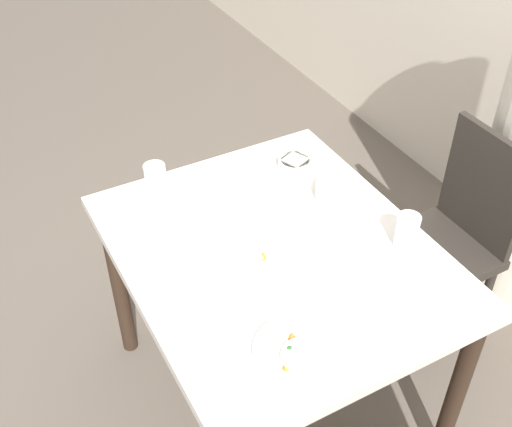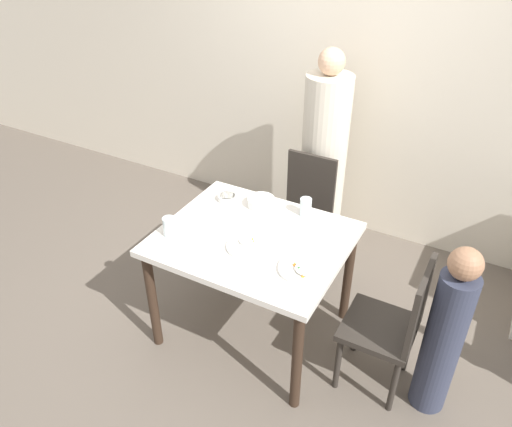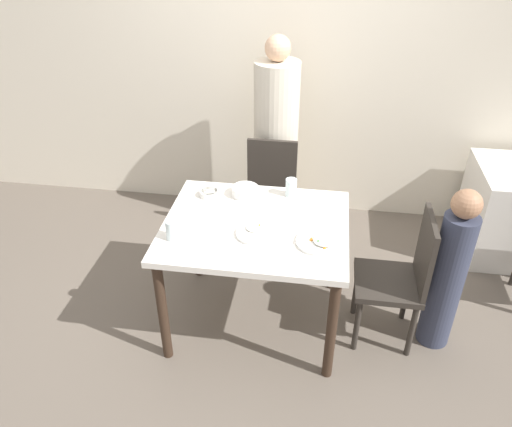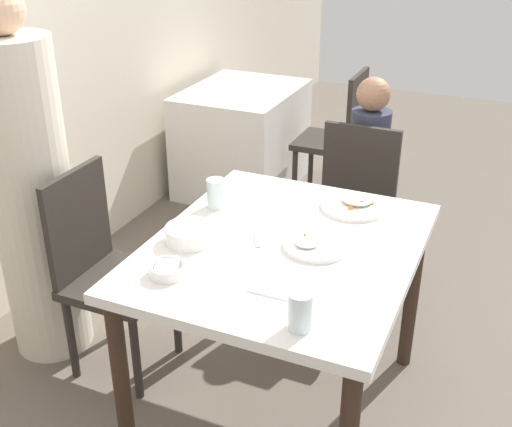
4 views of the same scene
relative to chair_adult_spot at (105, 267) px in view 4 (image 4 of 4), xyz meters
The scene contains 16 objects.
ground_plane 0.94m from the chair_adult_spot, 89.06° to the right, with size 10.00×10.00×0.00m, color #60564C.
dining_table 0.83m from the chair_adult_spot, 89.06° to the right, with size 1.11×0.93×0.78m.
chair_adult_spot is the anchor object (origin of this frame).
chair_child_spot 1.22m from the chair_adult_spot, 41.95° to the right, with size 0.40×0.40×0.91m.
person_adult 0.43m from the chair_adult_spot, 90.00° to the left, with size 0.35×0.35×1.62m.
person_child 1.44m from the chair_adult_spot, 34.73° to the right, with size 0.20×0.20×1.11m.
bowl_curry 0.59m from the chair_adult_spot, 102.21° to the right, with size 0.18×0.18×0.06m.
plate_rice_adult 0.97m from the chair_adult_spot, 87.92° to the right, with size 0.24×0.24×0.05m.
plate_rice_child 1.08m from the chair_adult_spot, 67.01° to the right, with size 0.26×0.26×0.04m.
bowl_rice_small 0.70m from the chair_adult_spot, 122.50° to the right, with size 0.12×0.12×0.04m.
glass_water_tall 0.59m from the chair_adult_spot, 66.50° to the right, with size 0.07×0.07×0.12m.
glass_water_short 1.17m from the chair_adult_spot, 112.81° to the right, with size 0.08×0.08×0.12m.
napkin_folded 0.96m from the chair_adult_spot, 106.04° to the right, with size 0.14×0.14×0.01m.
fork_steel 0.75m from the chair_adult_spot, 87.38° to the right, with size 0.17×0.10×0.01m.
background_table 2.03m from the chair_adult_spot, ahead, with size 0.89×0.71×0.72m.
chair_background 2.05m from the chair_adult_spot, 11.64° to the right, with size 0.40×0.40×0.91m.
Camera 4 is at (-1.90, -0.72, 1.91)m, focal length 45.00 mm.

